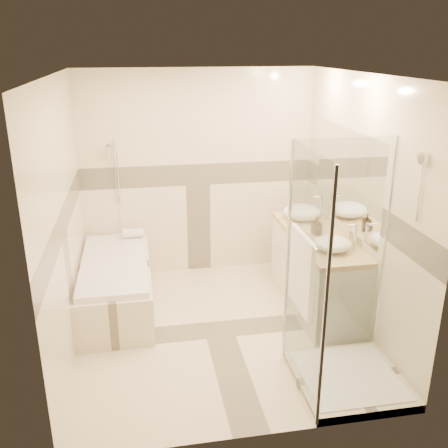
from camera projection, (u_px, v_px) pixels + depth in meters
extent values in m
cube|color=beige|center=(219.00, 330.00, 5.09)|extent=(2.80, 3.00, 0.01)
cube|color=silver|center=(218.00, 74.00, 4.24)|extent=(2.80, 3.00, 0.01)
cube|color=beige|center=(198.00, 175.00, 6.06)|extent=(2.80, 0.01, 2.50)
cube|color=beige|center=(256.00, 286.00, 3.27)|extent=(2.80, 0.01, 2.50)
cube|color=beige|center=(63.00, 222.00, 4.43)|extent=(0.01, 3.00, 2.50)
cube|color=beige|center=(359.00, 205.00, 4.90)|extent=(0.01, 3.00, 2.50)
cube|color=white|center=(347.00, 178.00, 5.11)|extent=(0.01, 1.60, 1.00)
cylinder|color=silver|center=(115.00, 171.00, 5.83)|extent=(0.02, 0.02, 0.70)
cube|color=beige|center=(116.00, 287.00, 5.44)|extent=(0.75, 1.70, 0.50)
cube|color=white|center=(114.00, 263.00, 5.34)|extent=(0.69, 1.60, 0.06)
ellipsoid|color=white|center=(115.00, 268.00, 5.36)|extent=(0.56, 1.40, 0.16)
cube|color=silver|center=(316.00, 273.00, 5.42)|extent=(0.55, 1.60, 0.80)
cylinder|color=silver|center=(303.00, 279.00, 4.95)|extent=(0.01, 0.24, 0.01)
cylinder|color=silver|center=(280.00, 248.00, 5.69)|extent=(0.01, 0.24, 0.01)
cube|color=tan|center=(318.00, 237.00, 5.27)|extent=(0.57, 1.62, 0.05)
cube|color=beige|center=(348.00, 380.00, 4.26)|extent=(0.90, 0.90, 0.08)
cube|color=white|center=(349.00, 375.00, 4.25)|extent=(0.80, 0.80, 0.01)
cube|color=white|center=(305.00, 278.00, 3.85)|extent=(0.01, 0.90, 2.00)
cube|color=white|center=(337.00, 252.00, 4.33)|extent=(0.90, 0.01, 2.00)
cylinder|color=silver|center=(326.00, 307.00, 3.43)|extent=(0.03, 0.03, 2.00)
cylinder|color=silver|center=(287.00, 255.00, 4.26)|extent=(0.03, 0.03, 2.00)
cylinder|color=silver|center=(385.00, 248.00, 4.41)|extent=(0.03, 0.03, 2.00)
cylinder|color=silver|center=(423.00, 158.00, 3.68)|extent=(0.03, 0.10, 0.10)
cylinder|color=silver|center=(303.00, 235.00, 3.72)|extent=(0.02, 0.60, 0.02)
cube|color=white|center=(301.00, 272.00, 3.82)|extent=(0.04, 0.48, 0.62)
ellipsoid|color=white|center=(302.00, 212.00, 5.70)|extent=(0.43, 0.43, 0.17)
ellipsoid|color=white|center=(333.00, 244.00, 4.83)|extent=(0.36, 0.36, 0.14)
cylinder|color=silver|center=(321.00, 207.00, 5.72)|extent=(0.03, 0.03, 0.27)
cylinder|color=silver|center=(318.00, 197.00, 5.67)|extent=(0.10, 0.02, 0.02)
cylinder|color=silver|center=(355.00, 236.00, 4.85)|extent=(0.03, 0.03, 0.26)
cylinder|color=silver|center=(352.00, 226.00, 4.81)|extent=(0.09, 0.02, 0.02)
imported|color=black|center=(317.00, 225.00, 5.25)|extent=(0.10, 0.10, 0.19)
imported|color=black|center=(318.00, 229.00, 5.23)|extent=(0.13, 0.13, 0.14)
cube|color=white|center=(296.00, 210.00, 5.92)|extent=(0.17, 0.24, 0.07)
cylinder|color=white|center=(133.00, 233.00, 5.96)|extent=(0.24, 0.11, 0.11)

